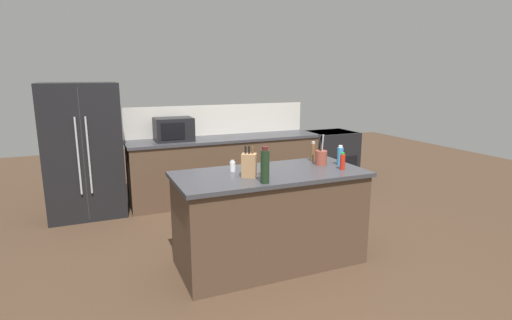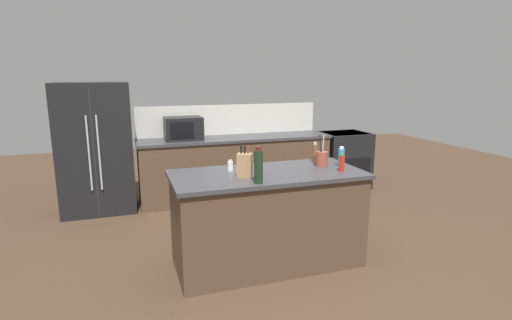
{
  "view_description": "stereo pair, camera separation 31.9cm",
  "coord_description": "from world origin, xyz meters",
  "px_view_note": "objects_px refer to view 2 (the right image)",
  "views": [
    {
      "loc": [
        -1.6,
        -3.39,
        1.87
      ],
      "look_at": [
        0.0,
        0.35,
        0.99
      ],
      "focal_mm": 28.0,
      "sensor_mm": 36.0,
      "label": 1
    },
    {
      "loc": [
        -1.3,
        -3.5,
        1.87
      ],
      "look_at": [
        0.0,
        0.35,
        0.99
      ],
      "focal_mm": 28.0,
      "sensor_mm": 36.0,
      "label": 2
    }
  ],
  "objects_px": {
    "range_oven": "(343,159)",
    "pepper_grinder": "(315,153)",
    "knife_block": "(245,165)",
    "hot_sauce_bottle": "(342,163)",
    "microwave": "(183,128)",
    "salt_shaker": "(230,166)",
    "dish_soap_bottle": "(341,157)",
    "wine_bottle": "(258,166)",
    "utensil_crock": "(322,158)",
    "soy_sauce_bottle": "(260,166)",
    "refrigerator": "(96,148)"
  },
  "relations": [
    {
      "from": "knife_block",
      "to": "pepper_grinder",
      "type": "height_order",
      "value": "knife_block"
    },
    {
      "from": "knife_block",
      "to": "hot_sauce_bottle",
      "type": "xyz_separation_m",
      "value": [
        0.97,
        -0.08,
        -0.03
      ]
    },
    {
      "from": "knife_block",
      "to": "utensil_crock",
      "type": "bearing_deg",
      "value": 42.26
    },
    {
      "from": "refrigerator",
      "to": "knife_block",
      "type": "bearing_deg",
      "value": -59.08
    },
    {
      "from": "range_oven",
      "to": "microwave",
      "type": "xyz_separation_m",
      "value": [
        -2.64,
        0.0,
        0.64
      ]
    },
    {
      "from": "microwave",
      "to": "dish_soap_bottle",
      "type": "distance_m",
      "value": 2.54
    },
    {
      "from": "range_oven",
      "to": "salt_shaker",
      "type": "bearing_deg",
      "value": -140.82
    },
    {
      "from": "dish_soap_bottle",
      "to": "knife_block",
      "type": "bearing_deg",
      "value": -174.89
    },
    {
      "from": "utensil_crock",
      "to": "microwave",
      "type": "bearing_deg",
      "value": 117.33
    },
    {
      "from": "range_oven",
      "to": "pepper_grinder",
      "type": "bearing_deg",
      "value": -128.39
    },
    {
      "from": "salt_shaker",
      "to": "wine_bottle",
      "type": "height_order",
      "value": "wine_bottle"
    },
    {
      "from": "refrigerator",
      "to": "microwave",
      "type": "relative_size",
      "value": 3.35
    },
    {
      "from": "microwave",
      "to": "soy_sauce_bottle",
      "type": "relative_size",
      "value": 2.48
    },
    {
      "from": "hot_sauce_bottle",
      "to": "wine_bottle",
      "type": "xyz_separation_m",
      "value": [
        -0.91,
        -0.15,
        0.07
      ]
    },
    {
      "from": "wine_bottle",
      "to": "pepper_grinder",
      "type": "xyz_separation_m",
      "value": [
        0.85,
        0.61,
        -0.05
      ]
    },
    {
      "from": "microwave",
      "to": "dish_soap_bottle",
      "type": "relative_size",
      "value": 2.56
    },
    {
      "from": "utensil_crock",
      "to": "soy_sauce_bottle",
      "type": "height_order",
      "value": "utensil_crock"
    },
    {
      "from": "refrigerator",
      "to": "microwave",
      "type": "height_order",
      "value": "refrigerator"
    },
    {
      "from": "dish_soap_bottle",
      "to": "wine_bottle",
      "type": "bearing_deg",
      "value": -161.75
    },
    {
      "from": "utensil_crock",
      "to": "pepper_grinder",
      "type": "xyz_separation_m",
      "value": [
        0.02,
        0.19,
        0.02
      ]
    },
    {
      "from": "microwave",
      "to": "refrigerator",
      "type": "bearing_deg",
      "value": 177.53
    },
    {
      "from": "refrigerator",
      "to": "utensil_crock",
      "type": "bearing_deg",
      "value": -43.53
    },
    {
      "from": "knife_block",
      "to": "wine_bottle",
      "type": "bearing_deg",
      "value": -46.81
    },
    {
      "from": "utensil_crock",
      "to": "dish_soap_bottle",
      "type": "bearing_deg",
      "value": -23.81
    },
    {
      "from": "microwave",
      "to": "wine_bottle",
      "type": "xyz_separation_m",
      "value": [
        0.27,
        -2.53,
        -0.01
      ]
    },
    {
      "from": "knife_block",
      "to": "salt_shaker",
      "type": "height_order",
      "value": "knife_block"
    },
    {
      "from": "hot_sauce_bottle",
      "to": "knife_block",
      "type": "bearing_deg",
      "value": 175.06
    },
    {
      "from": "microwave",
      "to": "hot_sauce_bottle",
      "type": "bearing_deg",
      "value": -63.59
    },
    {
      "from": "microwave",
      "to": "hot_sauce_bottle",
      "type": "relative_size",
      "value": 3.07
    },
    {
      "from": "wine_bottle",
      "to": "hot_sauce_bottle",
      "type": "bearing_deg",
      "value": 9.6
    },
    {
      "from": "knife_block",
      "to": "hot_sauce_bottle",
      "type": "bearing_deg",
      "value": 26.12
    },
    {
      "from": "range_oven",
      "to": "soy_sauce_bottle",
      "type": "bearing_deg",
      "value": -134.58
    },
    {
      "from": "soy_sauce_bottle",
      "to": "pepper_grinder",
      "type": "xyz_separation_m",
      "value": [
        0.77,
        0.4,
        0.0
      ]
    },
    {
      "from": "knife_block",
      "to": "soy_sauce_bottle",
      "type": "relative_size",
      "value": 1.37
    },
    {
      "from": "salt_shaker",
      "to": "pepper_grinder",
      "type": "height_order",
      "value": "pepper_grinder"
    },
    {
      "from": "knife_block",
      "to": "wine_bottle",
      "type": "height_order",
      "value": "wine_bottle"
    },
    {
      "from": "range_oven",
      "to": "utensil_crock",
      "type": "height_order",
      "value": "utensil_crock"
    },
    {
      "from": "microwave",
      "to": "hot_sauce_bottle",
      "type": "height_order",
      "value": "microwave"
    },
    {
      "from": "soy_sauce_bottle",
      "to": "hot_sauce_bottle",
      "type": "height_order",
      "value": "soy_sauce_bottle"
    },
    {
      "from": "range_oven",
      "to": "soy_sauce_bottle",
      "type": "relative_size",
      "value": 4.35
    },
    {
      "from": "hot_sauce_bottle",
      "to": "wine_bottle",
      "type": "relative_size",
      "value": 0.53
    },
    {
      "from": "utensil_crock",
      "to": "pepper_grinder",
      "type": "distance_m",
      "value": 0.2
    },
    {
      "from": "soy_sauce_bottle",
      "to": "microwave",
      "type": "bearing_deg",
      "value": 98.55
    },
    {
      "from": "pepper_grinder",
      "to": "wine_bottle",
      "type": "bearing_deg",
      "value": -144.42
    },
    {
      "from": "knife_block",
      "to": "salt_shaker",
      "type": "xyz_separation_m",
      "value": [
        -0.07,
        0.26,
        -0.06
      ]
    },
    {
      "from": "range_oven",
      "to": "wine_bottle",
      "type": "bearing_deg",
      "value": -133.15
    },
    {
      "from": "salt_shaker",
      "to": "hot_sauce_bottle",
      "type": "distance_m",
      "value": 1.09
    },
    {
      "from": "microwave",
      "to": "dish_soap_bottle",
      "type": "xyz_separation_m",
      "value": [
        1.28,
        -2.2,
        -0.07
      ]
    },
    {
      "from": "utensil_crock",
      "to": "soy_sauce_bottle",
      "type": "relative_size",
      "value": 1.51
    },
    {
      "from": "soy_sauce_bottle",
      "to": "wine_bottle",
      "type": "xyz_separation_m",
      "value": [
        -0.08,
        -0.21,
        0.05
      ]
    }
  ]
}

